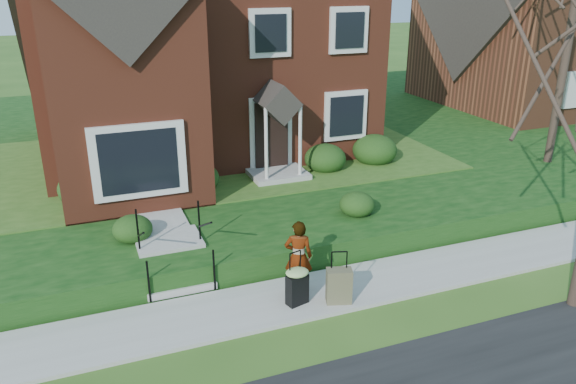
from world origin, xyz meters
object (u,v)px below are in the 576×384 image
front_steps (173,256)px  woman (298,257)px  suitcase_olive (339,286)px  suitcase_black (297,284)px

front_steps → woman: bearing=-36.3°
suitcase_olive → front_steps: bearing=157.9°
front_steps → suitcase_olive: (2.80, -2.32, -0.04)m
woman → front_steps: bearing=-12.8°
woman → suitcase_black: bearing=88.9°
woman → suitcase_olive: size_ratio=1.44×
front_steps → suitcase_black: front_steps is taller
woman → suitcase_black: woman is taller
suitcase_black → suitcase_olive: 0.82m
suitcase_black → woman: bearing=50.6°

